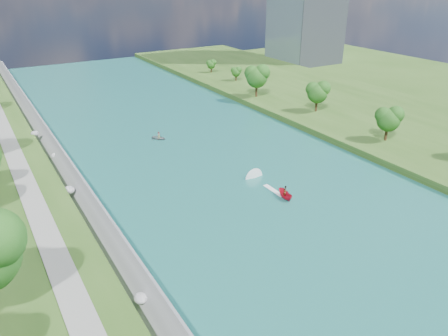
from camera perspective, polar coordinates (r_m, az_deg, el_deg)
ground at (r=66.43m, az=8.60°, el=-6.85°), size 260.00×260.00×0.00m
river_water at (r=80.82m, az=-0.28°, el=-0.53°), size 55.00×240.00×0.10m
berm_east at (r=112.34m, az=22.11°, el=5.33°), size 44.00×240.00×1.50m
riprap_bank at (r=71.27m, az=-18.24°, el=-3.94°), size 4.79×236.00×4.46m
riverside_path at (r=70.29m, az=-23.78°, el=-3.66°), size 3.00×200.00×0.10m
trees_east at (r=97.36m, az=21.40°, el=6.14°), size 18.13×135.17×10.87m
motorboat at (r=73.67m, az=6.94°, el=-2.83°), size 3.60×18.64×1.95m
raft at (r=97.56m, az=-8.50°, el=3.98°), size 3.85×4.06×1.69m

